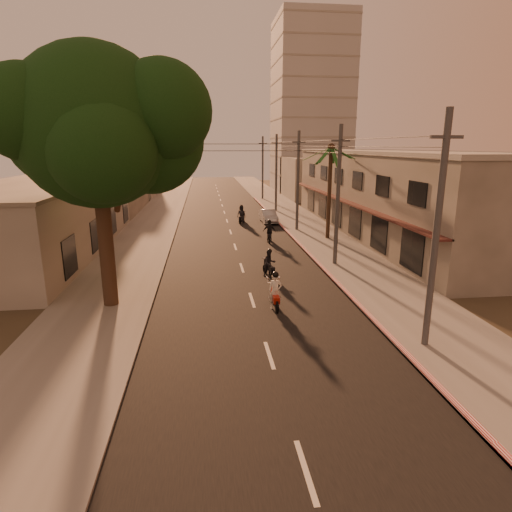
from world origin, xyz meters
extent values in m
plane|color=#383023|center=(0.00, 0.00, 0.00)|extent=(160.00, 160.00, 0.00)
cube|color=black|center=(0.00, 20.00, 0.01)|extent=(10.00, 140.00, 0.02)
cube|color=slate|center=(7.50, 20.00, 0.06)|extent=(5.00, 140.00, 0.12)
cube|color=slate|center=(-7.50, 20.00, 0.06)|extent=(5.00, 140.00, 0.12)
cube|color=#AF1216|center=(5.10, 15.00, 0.10)|extent=(0.20, 60.00, 0.20)
cube|color=gray|center=(14.00, 18.00, 3.50)|extent=(8.00, 34.00, 7.00)
cube|color=#A7A397|center=(14.00, 18.00, 7.15)|extent=(8.20, 34.20, 0.30)
cube|color=#411D1A|center=(9.70, 18.00, 3.10)|extent=(0.80, 34.00, 0.12)
cube|color=#A7A397|center=(-14.00, 14.00, 2.50)|extent=(8.00, 24.00, 5.00)
cube|color=gray|center=(-14.00, 14.00, 5.10)|extent=(8.20, 24.20, 0.20)
cube|color=#B7B5B2|center=(16.00, 56.00, 14.00)|extent=(12.00, 12.00, 28.00)
cylinder|color=black|center=(-7.00, 2.00, 3.00)|extent=(0.70, 0.70, 6.00)
cylinder|color=black|center=(-6.20, 2.40, 6.00)|extent=(1.22, 2.17, 3.04)
cylinder|color=black|center=(-7.60, 1.70, 6.20)|extent=(1.31, 1.49, 2.73)
sphere|color=black|center=(-7.00, 2.00, 8.50)|extent=(7.20, 7.20, 7.20)
sphere|color=black|center=(-4.80, 3.00, 8.00)|extent=(5.20, 5.20, 5.20)
sphere|color=black|center=(-8.80, 2.80, 8.20)|extent=(4.80, 4.80, 4.80)
sphere|color=black|center=(-6.40, 0.20, 7.60)|extent=(4.60, 4.60, 4.60)
sphere|color=black|center=(-4.00, 1.50, 9.20)|extent=(4.40, 4.40, 4.40)
sphere|color=black|center=(-9.40, 0.80, 9.00)|extent=(4.00, 4.00, 4.00)
sphere|color=black|center=(-5.80, 4.40, 9.60)|extent=(4.40, 4.40, 4.40)
cylinder|color=black|center=(8.00, 16.00, 3.80)|extent=(0.32, 0.32, 7.60)
sphere|color=black|center=(8.00, 16.00, 7.60)|extent=(0.60, 0.60, 0.60)
cylinder|color=#38383A|center=(6.20, -4.00, 4.50)|extent=(0.26, 0.26, 9.00)
cube|color=#38383A|center=(6.20, -4.00, 8.00)|extent=(1.20, 0.12, 0.12)
cylinder|color=#38383A|center=(6.20, 8.00, 4.50)|extent=(0.26, 0.26, 9.00)
cube|color=#38383A|center=(6.20, 8.00, 8.00)|extent=(1.20, 0.12, 0.12)
cylinder|color=#38383A|center=(6.20, 20.00, 4.50)|extent=(0.26, 0.26, 9.00)
cube|color=#38383A|center=(6.20, 20.00, 8.00)|extent=(1.20, 0.12, 0.12)
cylinder|color=#38383A|center=(6.20, 32.00, 4.50)|extent=(0.26, 0.26, 9.00)
cube|color=#38383A|center=(6.20, 32.00, 8.00)|extent=(1.20, 0.12, 0.12)
cylinder|color=#38383A|center=(6.20, 44.00, 4.50)|extent=(0.26, 0.26, 9.00)
cube|color=#38383A|center=(6.20, 44.00, 8.00)|extent=(1.20, 0.12, 0.12)
cube|color=#A7A397|center=(14.00, 45.00, 3.00)|extent=(8.00, 14.00, 6.00)
cube|color=#A7A397|center=(-14.00, 34.00, 2.20)|extent=(8.00, 14.00, 4.40)
cube|color=#A7A397|center=(-14.00, 52.00, 3.50)|extent=(8.00, 14.00, 7.00)
cylinder|color=black|center=(1.00, 1.47, 0.30)|extent=(0.11, 0.59, 0.59)
cylinder|color=black|center=(0.99, 0.15, 0.30)|extent=(0.11, 0.59, 0.59)
cube|color=#A81A0C|center=(0.99, 0.73, 0.58)|extent=(0.31, 1.17, 0.32)
cube|color=#A81A0C|center=(1.00, 1.26, 0.74)|extent=(0.32, 0.11, 0.64)
cylinder|color=silver|center=(1.00, 1.38, 1.11)|extent=(0.58, 0.04, 0.04)
imported|color=silver|center=(0.99, 0.73, 0.89)|extent=(0.66, 0.44, 1.78)
sphere|color=black|center=(0.99, 0.73, 1.73)|extent=(0.32, 0.32, 0.32)
sphere|color=silver|center=(0.70, 1.37, 1.38)|extent=(0.13, 0.13, 0.13)
sphere|color=silver|center=(1.29, 1.36, 1.38)|extent=(0.13, 0.13, 0.13)
cylinder|color=black|center=(1.34, 6.72, 0.27)|extent=(0.24, 0.54, 0.54)
cylinder|color=black|center=(1.67, 5.57, 0.27)|extent=(0.24, 0.54, 0.54)
cube|color=black|center=(1.52, 6.08, 0.53)|extent=(0.54, 1.09, 0.29)
cube|color=black|center=(1.39, 6.54, 0.67)|extent=(0.30, 0.17, 0.58)
cylinder|color=silver|center=(1.36, 6.65, 1.01)|extent=(0.52, 0.18, 0.04)
imported|color=black|center=(1.52, 6.08, 0.81)|extent=(1.10, 1.02, 1.61)
sphere|color=black|center=(1.52, 6.08, 1.56)|extent=(0.29, 0.29, 0.29)
cylinder|color=black|center=(3.00, 16.15, 0.30)|extent=(0.18, 0.60, 0.59)
cylinder|color=black|center=(2.83, 14.84, 0.30)|extent=(0.18, 0.60, 0.59)
cube|color=black|center=(2.91, 15.41, 0.58)|extent=(0.45, 1.19, 0.32)
cube|color=black|center=(2.97, 15.94, 0.74)|extent=(0.33, 0.15, 0.63)
cylinder|color=silver|center=(2.99, 16.06, 1.11)|extent=(0.58, 0.12, 0.04)
imported|color=black|center=(2.91, 15.41, 0.89)|extent=(1.15, 0.70, 1.77)
sphere|color=black|center=(2.91, 15.41, 1.72)|extent=(0.32, 0.32, 0.32)
cylinder|color=black|center=(1.66, 25.26, 0.30)|extent=(0.29, 0.60, 0.59)
cylinder|color=black|center=(1.22, 24.01, 0.30)|extent=(0.29, 0.60, 0.59)
cube|color=black|center=(1.41, 24.56, 0.58)|extent=(0.66, 1.20, 0.32)
cube|color=black|center=(1.59, 25.06, 0.74)|extent=(0.34, 0.20, 0.64)
cylinder|color=silver|center=(1.63, 25.18, 1.11)|extent=(0.56, 0.23, 0.04)
imported|color=black|center=(1.41, 24.56, 0.89)|extent=(1.22, 1.11, 1.78)
sphere|color=black|center=(1.41, 24.56, 1.73)|extent=(0.32, 0.32, 0.32)
imported|color=#A5A7AD|center=(4.19, 24.51, 0.66)|extent=(1.67, 4.11, 1.33)
camera|label=1|loc=(-2.25, -18.57, 7.71)|focal=30.00mm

